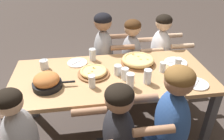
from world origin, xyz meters
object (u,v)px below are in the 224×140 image
object	(u,v)px
drinking_glass_c	(118,71)
drinking_glass_e	(163,67)
drinking_glass_i	(93,55)
diner_far_right	(159,59)
drinking_glass_b	(177,66)
drinking_glass_f	(173,84)
diner_far_midright	(131,63)
drinking_glass_g	(130,81)
drinking_glass_d	(92,82)
cocktail_glass_blue	(44,65)
skillet_bowl	(47,81)
empty_plate_c	(176,62)
diner_far_center	(104,61)
pizza_board_main	(94,72)
drinking_glass_a	(147,77)
empty_plate_a	(196,84)
drinking_glass_h	(125,74)
pizza_board_second	(138,61)
diner_near_midright	(168,136)
empty_plate_b	(77,63)

from	to	relation	value
drinking_glass_c	drinking_glass_e	distance (m)	0.45
drinking_glass_i	diner_far_right	xyz separation A→B (m)	(0.90, 0.32, -0.29)
drinking_glass_b	drinking_glass_f	bearing A→B (deg)	-119.41
drinking_glass_i	diner_far_midright	size ratio (longest dim) A/B	0.12
drinking_glass_b	drinking_glass_g	xyz separation A→B (m)	(-0.52, -0.20, 0.00)
drinking_glass_d	drinking_glass_e	xyz separation A→B (m)	(0.71, 0.17, -0.00)
cocktail_glass_blue	drinking_glass_e	bearing A→B (deg)	-11.06
drinking_glass_c	skillet_bowl	bearing A→B (deg)	-169.34
empty_plate_c	diner_far_right	xyz separation A→B (m)	(0.02, 0.52, -0.24)
skillet_bowl	diner_far_center	size ratio (longest dim) A/B	0.32
pizza_board_main	drinking_glass_c	distance (m)	0.24
pizza_board_main	drinking_glass_a	size ratio (longest dim) A/B	2.28
empty_plate_c	drinking_glass_a	bearing A→B (deg)	-141.77
empty_plate_a	empty_plate_c	distance (m)	0.42
drinking_glass_c	drinking_glass_h	world-z (taller)	drinking_glass_h
pizza_board_second	drinking_glass_i	world-z (taller)	drinking_glass_i
drinking_glass_d	diner_far_right	distance (m)	1.29
diner_far_center	empty_plate_a	bearing A→B (deg)	38.69
diner_far_right	drinking_glass_g	bearing A→B (deg)	-34.40
cocktail_glass_blue	diner_near_midright	distance (m)	1.36
pizza_board_second	drinking_glass_d	distance (m)	0.62
pizza_board_second	drinking_glass_g	bearing A→B (deg)	-113.00
drinking_glass_b	drinking_glass_f	size ratio (longest dim) A/B	1.02
pizza_board_second	drinking_glass_a	size ratio (longest dim) A/B	2.58
diner_near_midright	drinking_glass_i	bearing A→B (deg)	28.23
empty_plate_a	drinking_glass_h	bearing A→B (deg)	163.90
pizza_board_main	drinking_glass_i	distance (m)	0.30
empty_plate_b	drinking_glass_i	xyz separation A→B (m)	(0.17, 0.05, 0.05)
pizza_board_main	empty_plate_c	xyz separation A→B (m)	(0.89, 0.11, -0.02)
drinking_glass_i	drinking_glass_e	bearing A→B (deg)	-26.84
drinking_glass_b	diner_far_center	distance (m)	0.98
diner_far_center	diner_near_midright	world-z (taller)	diner_near_midright
empty_plate_c	cocktail_glass_blue	distance (m)	1.38
skillet_bowl	drinking_glass_i	distance (m)	0.63
pizza_board_main	drinking_glass_a	xyz separation A→B (m)	(0.48, -0.21, 0.03)
empty_plate_b	skillet_bowl	bearing A→B (deg)	-122.99
drinking_glass_c	drinking_glass_g	world-z (taller)	drinking_glass_g
empty_plate_c	drinking_glass_b	xyz separation A→B (m)	(-0.06, -0.16, 0.06)
pizza_board_main	drinking_glass_a	bearing A→B (deg)	-24.14
empty_plate_c	drinking_glass_g	size ratio (longest dim) A/B	1.73
skillet_bowl	drinking_glass_a	size ratio (longest dim) A/B	2.75
skillet_bowl	drinking_glass_c	xyz separation A→B (m)	(0.65, 0.12, -0.02)
empty_plate_a	drinking_glass_c	distance (m)	0.73
pizza_board_main	empty_plate_a	world-z (taller)	pizza_board_main
drinking_glass_b	diner_far_midright	bearing A→B (deg)	113.96
drinking_glass_c	drinking_glass_e	xyz separation A→B (m)	(0.45, -0.01, 0.01)
pizza_board_main	drinking_glass_d	bearing A→B (deg)	-97.75
drinking_glass_h	drinking_glass_i	bearing A→B (deg)	122.75
empty_plate_a	diner_far_midright	world-z (taller)	diner_far_midright
drinking_glass_i	drinking_glass_a	bearing A→B (deg)	-48.02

